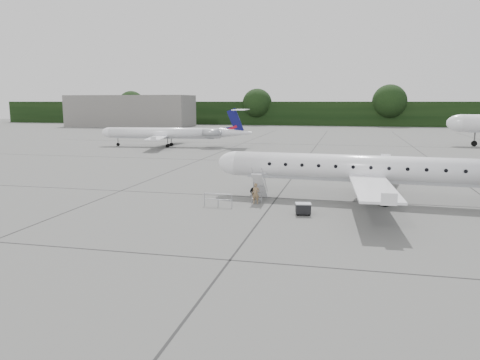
# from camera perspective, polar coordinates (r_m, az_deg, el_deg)

# --- Properties ---
(ground) EXTENTS (320.00, 320.00, 0.00)m
(ground) POSITION_cam_1_polar(r_m,az_deg,el_deg) (32.07, 14.34, -5.14)
(ground) COLOR slate
(ground) RESTS_ON ground
(treeline) EXTENTS (260.00, 4.00, 8.00)m
(treeline) POSITION_cam_1_polar(r_m,az_deg,el_deg) (161.10, 13.48, 7.86)
(treeline) COLOR black
(treeline) RESTS_ON ground
(terminal_building) EXTENTS (40.00, 14.00, 10.00)m
(terminal_building) POSITION_cam_1_polar(r_m,az_deg,el_deg) (157.08, -13.21, 8.20)
(terminal_building) COLOR slate
(terminal_building) RESTS_ON ground
(main_regional_jet) EXTENTS (30.40, 22.77, 7.47)m
(main_regional_jet) POSITION_cam_1_polar(r_m,az_deg,el_deg) (38.61, 15.99, 2.88)
(main_regional_jet) COLOR white
(main_regional_jet) RESTS_ON ground
(airstair) EXTENTS (0.98, 2.21, 2.34)m
(airstair) POSITION_cam_1_polar(r_m,az_deg,el_deg) (37.95, 2.41, -0.78)
(airstair) COLOR white
(airstair) RESTS_ON ground
(passenger) EXTENTS (0.60, 0.40, 1.63)m
(passenger) POSITION_cam_1_polar(r_m,az_deg,el_deg) (36.84, 1.94, -1.66)
(passenger) COLOR olive
(passenger) RESTS_ON ground
(safety_railing) EXTENTS (2.20, 0.14, 1.00)m
(safety_railing) POSITION_cam_1_polar(r_m,az_deg,el_deg) (35.88, -2.68, -2.48)
(safety_railing) COLOR #989AA0
(safety_railing) RESTS_ON ground
(baggage_cart) EXTENTS (1.18, 1.02, 0.90)m
(baggage_cart) POSITION_cam_1_polar(r_m,az_deg,el_deg) (33.58, 7.71, -3.47)
(baggage_cart) COLOR black
(baggage_cart) RESTS_ON ground
(bg_regional_left) EXTENTS (27.63, 21.19, 6.78)m
(bg_regional_left) POSITION_cam_1_polar(r_m,az_deg,el_deg) (84.84, -9.25, 6.32)
(bg_regional_left) COLOR white
(bg_regional_left) RESTS_ON ground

